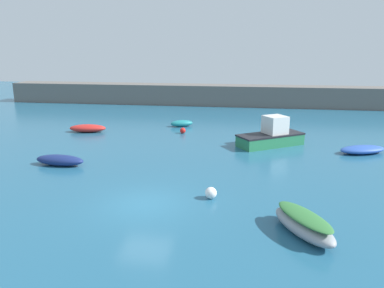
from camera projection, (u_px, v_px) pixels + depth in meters
ground_plane at (145, 206)px, 18.05m from camera, size 120.00×120.00×0.20m
harbor_breakwater at (213, 95)px, 48.77m from camera, size 54.56×3.44×2.59m
dinghy_near_pier at (182, 123)px, 35.58m from camera, size 2.33×1.72×0.61m
rowboat_with_red_cover at (304, 224)px, 15.01m from camera, size 2.83×3.69×0.90m
rowboat_white_midwater at (88, 128)px, 33.27m from camera, size 3.35×1.71×0.68m
open_tender_yellow at (362, 149)px, 26.58m from camera, size 3.68×2.57×0.56m
rowboat_blue_near at (60, 160)px, 23.87m from camera, size 3.30×1.27×0.68m
cabin_cruiser_white at (272, 136)px, 28.61m from camera, size 5.36×4.49×2.28m
mooring_buoy_red at (183, 131)px, 32.77m from camera, size 0.51×0.51×0.51m
mooring_buoy_orange at (291, 132)px, 32.50m from camera, size 0.43×0.43×0.43m
mooring_buoy_white at (211, 193)px, 18.62m from camera, size 0.59×0.59×0.59m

